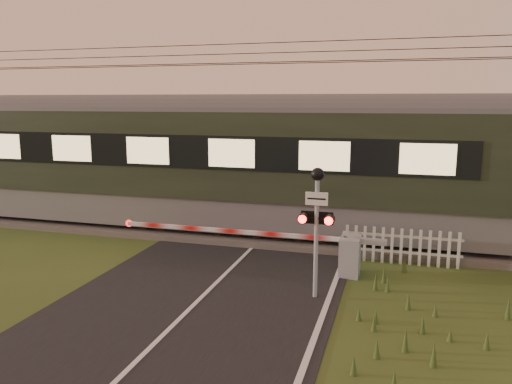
% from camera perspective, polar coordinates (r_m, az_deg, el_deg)
% --- Properties ---
extents(ground, '(160.00, 160.00, 0.00)m').
position_cam_1_polar(ground, '(10.71, -8.12, -13.70)').
color(ground, '#35471B').
rests_on(ground, ground).
extents(road, '(6.00, 140.00, 0.03)m').
position_cam_1_polar(road, '(10.50, -8.57, -14.14)').
color(road, black).
rests_on(road, ground).
extents(track_bed, '(140.00, 3.40, 0.39)m').
position_cam_1_polar(track_bed, '(16.49, 1.16, -4.67)').
color(track_bed, '#47423D').
rests_on(track_bed, ground).
extents(overhead_wires, '(120.00, 0.62, 0.62)m').
position_cam_1_polar(overhead_wires, '(15.98, 1.24, 15.33)').
color(overhead_wires, black).
rests_on(overhead_wires, ground).
extents(boom_gate, '(7.23, 0.76, 1.01)m').
position_cam_1_polar(boom_gate, '(12.92, 8.82, -6.79)').
color(boom_gate, gray).
rests_on(boom_gate, ground).
extents(crossing_signal, '(0.75, 0.33, 2.94)m').
position_cam_1_polar(crossing_signal, '(10.92, 6.96, -2.00)').
color(crossing_signal, gray).
rests_on(crossing_signal, ground).
extents(picket_fence, '(3.13, 0.08, 0.99)m').
position_cam_1_polar(picket_fence, '(14.03, 16.26, -5.97)').
color(picket_fence, silver).
rests_on(picket_fence, ground).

